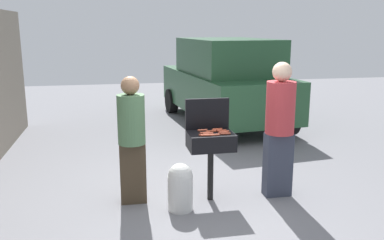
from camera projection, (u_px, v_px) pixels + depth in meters
The scene contains 21 objects.
ground_plane at pixel (195, 202), 5.53m from camera, with size 24.00×24.00×0.00m, color slate.
bbq_grill at pixel (211, 143), 5.44m from camera, with size 0.60×0.44×0.93m.
grill_lid_open at pixel (207, 114), 5.57m from camera, with size 0.60×0.05×0.42m, color black.
hot_dog_0 at pixel (208, 133), 5.34m from camera, with size 0.03×0.03×0.13m, color #C6593D.
hot_dog_1 at pixel (225, 134), 5.32m from camera, with size 0.03×0.03×0.13m, color #B74C33.
hot_dog_2 at pixel (215, 135), 5.26m from camera, with size 0.03×0.03×0.13m, color #C6593D.
hot_dog_3 at pixel (211, 131), 5.44m from camera, with size 0.03×0.03×0.13m, color #AD4228.
hot_dog_4 at pixel (206, 135), 5.24m from camera, with size 0.03×0.03×0.13m, color #AD4228.
hot_dog_5 at pixel (217, 130), 5.50m from camera, with size 0.03×0.03×0.13m, color #AD4228.
hot_dog_6 at pixel (223, 132), 5.38m from camera, with size 0.03×0.03×0.13m, color #B74C33.
hot_dog_7 at pixel (208, 134), 5.31m from camera, with size 0.03×0.03×0.13m, color #B74C33.
hot_dog_8 at pixel (205, 133), 5.36m from camera, with size 0.03×0.03×0.13m, color #B74C33.
hot_dog_9 at pixel (203, 130), 5.50m from camera, with size 0.03×0.03×0.13m, color #C6593D.
hot_dog_10 at pixel (224, 132), 5.42m from camera, with size 0.03×0.03×0.13m, color #B74C33.
hot_dog_11 at pixel (204, 135), 5.26m from camera, with size 0.03×0.03×0.13m, color #B74C33.
hot_dog_12 at pixel (217, 129), 5.55m from camera, with size 0.03×0.03×0.13m, color #AD4228.
hot_dog_13 at pixel (221, 131), 5.47m from camera, with size 0.03×0.03×0.13m, color #AD4228.
propane_tank at pixel (180, 186), 5.23m from camera, with size 0.32×0.32×0.62m.
person_left at pixel (132, 136), 5.33m from camera, with size 0.35×0.35×1.69m.
person_right at pixel (280, 125), 5.55m from camera, with size 0.39×0.39×1.84m.
parked_minivan at pixel (225, 81), 9.85m from camera, with size 2.44×4.59×2.02m.
Camera 1 is at (-1.03, -5.04, 2.29)m, focal length 38.64 mm.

